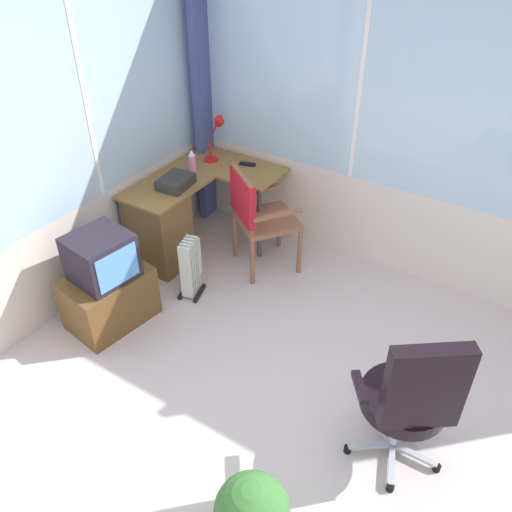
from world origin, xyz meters
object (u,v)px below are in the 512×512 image
object	(u,v)px
spray_bottle	(192,161)
office_chair	(412,397)
desk_lamp	(219,131)
tv_remote	(248,164)
desk	(166,223)
paper_tray	(176,182)
space_heater	(191,266)
wooden_armchair	(253,210)
tv_on_stand	(107,285)

from	to	relation	value
spray_bottle	office_chair	bearing A→B (deg)	-117.16
desk_lamp	tv_remote	world-z (taller)	desk_lamp
desk_lamp	spray_bottle	size ratio (longest dim) A/B	1.94
desk	tv_remote	xyz separation A→B (m)	(0.79, -0.35, 0.34)
tv_remote	paper_tray	bearing A→B (deg)	137.86
paper_tray	space_heater	distance (m)	0.74
paper_tray	space_heater	world-z (taller)	paper_tray
desk	wooden_armchair	distance (m)	0.81
desk	desk_lamp	size ratio (longest dim) A/B	3.03
tv_on_stand	space_heater	distance (m)	0.70
desk_lamp	tv_on_stand	xyz separation A→B (m)	(-1.63, -0.09, -0.64)
desk_lamp	tv_remote	distance (m)	0.40
tv_remote	tv_on_stand	distance (m)	1.71
tv_remote	spray_bottle	distance (m)	0.52
paper_tray	office_chair	world-z (taller)	office_chair
wooden_armchair	tv_on_stand	bearing A→B (deg)	154.64
tv_remote	spray_bottle	world-z (taller)	spray_bottle
office_chair	tv_on_stand	world-z (taller)	office_chair
paper_tray	wooden_armchair	xyz separation A→B (m)	(0.20, -0.66, -0.17)
desk_lamp	paper_tray	bearing A→B (deg)	179.83
desk	wooden_armchair	size ratio (longest dim) A/B	1.34
desk	tv_on_stand	size ratio (longest dim) A/B	1.58
tv_on_stand	spray_bottle	bearing A→B (deg)	6.23
desk_lamp	tv_remote	size ratio (longest dim) A/B	2.79
desk	spray_bottle	xyz separation A→B (m)	(0.42, -0.00, 0.43)
desk_lamp	tv_remote	bearing A→B (deg)	-85.50
office_chair	space_heater	bearing A→B (deg)	73.14
desk_lamp	spray_bottle	distance (m)	0.39
desk_lamp	wooden_armchair	distance (m)	0.89
desk	paper_tray	bearing A→B (deg)	-22.77
desk	tv_remote	size ratio (longest dim) A/B	8.44
paper_tray	desk	bearing A→B (deg)	157.23
desk	space_heater	bearing A→B (deg)	-117.96
spray_bottle	space_heater	size ratio (longest dim) A/B	0.41
desk	tv_remote	bearing A→B (deg)	-23.62
desk	space_heater	xyz separation A→B (m)	(-0.25, -0.46, -0.12)
paper_tray	spray_bottle	bearing A→B (deg)	9.24
tv_on_stand	space_heater	size ratio (longest dim) A/B	1.50
office_chair	desk	bearing A→B (deg)	70.96
spray_bottle	paper_tray	bearing A→B (deg)	-170.76
desk_lamp	tv_on_stand	distance (m)	1.76
spray_bottle	office_chair	size ratio (longest dim) A/B	0.20
paper_tray	desk_lamp	bearing A→B (deg)	-0.17
desk	tv_remote	distance (m)	0.93
tv_remote	wooden_armchair	bearing A→B (deg)	-160.60
tv_remote	tv_on_stand	world-z (taller)	tv_on_stand
desk_lamp	spray_bottle	xyz separation A→B (m)	(-0.35, 0.05, -0.17)
desk	paper_tray	xyz separation A→B (m)	(0.12, -0.05, 0.37)
spray_bottle	desk	bearing A→B (deg)	179.43
spray_bottle	tv_on_stand	distance (m)	1.37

